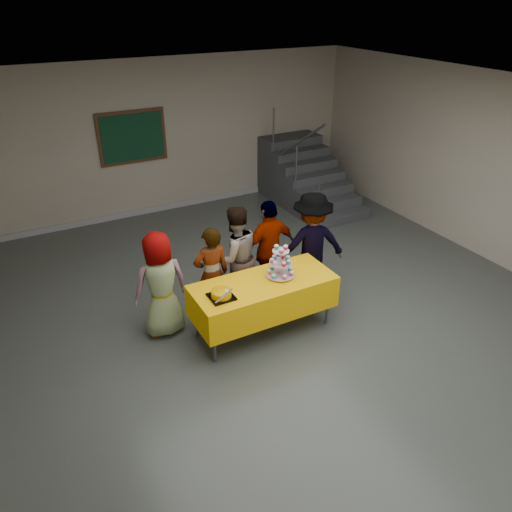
{
  "coord_description": "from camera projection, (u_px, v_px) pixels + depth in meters",
  "views": [
    {
      "loc": [
        -3.05,
        -4.41,
        4.12
      ],
      "look_at": [
        -0.36,
        0.58,
        1.05
      ],
      "focal_mm": 35.0,
      "sensor_mm": 36.0,
      "label": 1
    }
  ],
  "objects": [
    {
      "name": "staircase",
      "position": [
        303.0,
        178.0,
        10.73
      ],
      "size": [
        1.3,
        2.4,
        2.04
      ],
      "color": "#424447",
      "rests_on": "ground"
    },
    {
      "name": "bear_cake",
      "position": [
        221.0,
        293.0,
        6.07
      ],
      "size": [
        0.32,
        0.36,
        0.12
      ],
      "color": "black",
      "rests_on": "bake_table"
    },
    {
      "name": "schoolchild_c",
      "position": [
        235.0,
        257.0,
        7.02
      ],
      "size": [
        0.75,
        0.58,
        1.52
      ],
      "primitive_type": "imported",
      "rotation": [
        0.0,
        0.0,
        3.15
      ],
      "color": "slate",
      "rests_on": "ground"
    },
    {
      "name": "cupcake_stand",
      "position": [
        281.0,
        265.0,
        6.47
      ],
      "size": [
        0.38,
        0.38,
        0.44
      ],
      "color": "silver",
      "rests_on": "bake_table"
    },
    {
      "name": "schoolchild_e",
      "position": [
        311.0,
        244.0,
        7.29
      ],
      "size": [
        1.15,
        0.84,
        1.59
      ],
      "primitive_type": "imported",
      "rotation": [
        0.0,
        0.0,
        2.87
      ],
      "color": "slate",
      "rests_on": "ground"
    },
    {
      "name": "schoolchild_b",
      "position": [
        212.0,
        274.0,
        6.74
      ],
      "size": [
        0.52,
        0.36,
        1.38
      ],
      "primitive_type": "imported",
      "rotation": [
        0.0,
        0.0,
        3.09
      ],
      "color": "slate",
      "rests_on": "ground"
    },
    {
      "name": "schoolchild_d",
      "position": [
        270.0,
        249.0,
        7.24
      ],
      "size": [
        0.91,
        0.43,
        1.51
      ],
      "primitive_type": "imported",
      "rotation": [
        0.0,
        0.0,
        3.21
      ],
      "color": "slate",
      "rests_on": "ground"
    },
    {
      "name": "noticeboard",
      "position": [
        132.0,
        137.0,
        9.45
      ],
      "size": [
        1.3,
        0.05,
        1.0
      ],
      "color": "#472B16",
      "rests_on": "ground"
    },
    {
      "name": "bake_table",
      "position": [
        263.0,
        296.0,
        6.52
      ],
      "size": [
        1.88,
        0.78,
        0.77
      ],
      "color": "#595960",
      "rests_on": "ground"
    },
    {
      "name": "schoolchild_a",
      "position": [
        161.0,
        285.0,
        6.43
      ],
      "size": [
        0.73,
        0.48,
        1.46
      ],
      "primitive_type": "imported",
      "rotation": [
        0.0,
        0.0,
        3.17
      ],
      "color": "slate",
      "rests_on": "ground"
    },
    {
      "name": "room_shell",
      "position": [
        308.0,
        186.0,
        5.65
      ],
      "size": [
        10.0,
        10.04,
        3.02
      ],
      "color": "#4C514C",
      "rests_on": "ground"
    }
  ]
}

